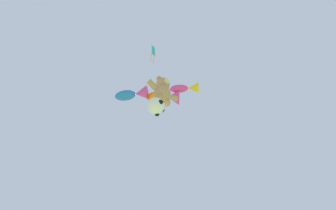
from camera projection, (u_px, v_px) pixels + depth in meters
name	position (u px, v px, depth m)	size (l,w,h in m)	color
teddy_bear_kite	(163.00, 91.00, 14.10)	(2.36, 1.04, 2.40)	tan
soccer_ball_kite	(156.00, 106.00, 12.42)	(1.07, 1.07, 0.99)	white
fish_kite_magenta	(186.00, 88.00, 16.78)	(2.05, 1.96, 0.81)	#E53F9E
fish_kite_tangerine	(165.00, 97.00, 16.66)	(2.51, 2.27, 1.11)	orange
fish_kite_cobalt	(133.00, 94.00, 16.55)	(2.30, 2.45, 1.02)	blue
diamond_kite	(153.00, 52.00, 15.45)	(0.72, 0.55, 1.97)	#19ADB2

